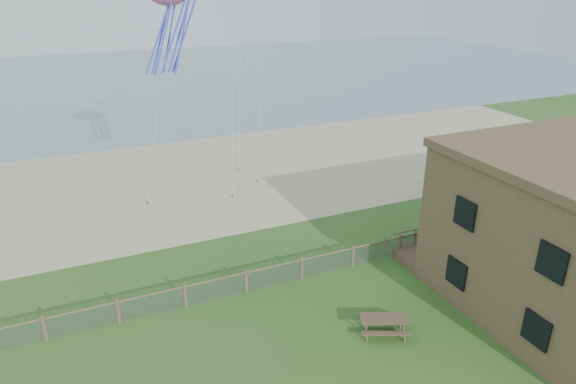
% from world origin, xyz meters
% --- Properties ---
extents(ground, '(160.00, 160.00, 0.00)m').
position_xyz_m(ground, '(0.00, 0.00, 0.00)').
color(ground, '#25581E').
rests_on(ground, ground).
extents(sand_beach, '(72.00, 20.00, 0.02)m').
position_xyz_m(sand_beach, '(0.00, 22.00, 0.00)').
color(sand_beach, tan).
rests_on(sand_beach, ground).
extents(ocean, '(160.00, 68.00, 0.02)m').
position_xyz_m(ocean, '(0.00, 66.00, 0.00)').
color(ocean, slate).
rests_on(ocean, ground).
extents(chainlink_fence, '(36.20, 0.20, 1.25)m').
position_xyz_m(chainlink_fence, '(0.00, 6.00, 0.55)').
color(chainlink_fence, brown).
rests_on(chainlink_fence, ground).
extents(motel_deck, '(15.00, 2.00, 0.50)m').
position_xyz_m(motel_deck, '(13.00, 5.00, 0.25)').
color(motel_deck, brown).
rests_on(motel_deck, ground).
extents(picnic_table, '(2.49, 2.24, 0.86)m').
position_xyz_m(picnic_table, '(1.40, 0.67, 0.43)').
color(picnic_table, brown).
rests_on(picnic_table, ground).
extents(octopus_kite, '(3.09, 2.18, 6.35)m').
position_xyz_m(octopus_kite, '(-3.60, 15.70, 12.21)').
color(octopus_kite, orange).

